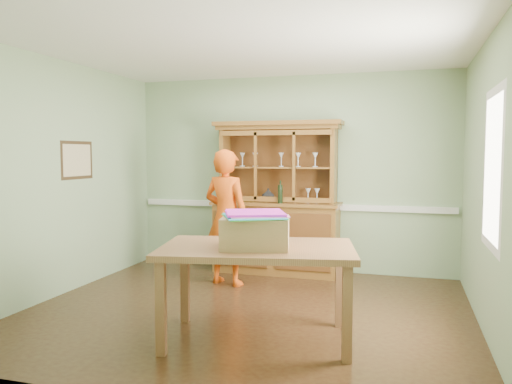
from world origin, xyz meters
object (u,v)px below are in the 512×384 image
(cardboard_box, at_px, (256,232))
(person, at_px, (226,217))
(china_hutch, at_px, (277,219))
(dining_table, at_px, (257,257))

(cardboard_box, height_order, person, person)
(china_hutch, height_order, person, china_hutch)
(china_hutch, xyz_separation_m, dining_table, (0.46, -2.50, 0.00))
(cardboard_box, distance_m, person, 1.98)
(cardboard_box, relative_size, person, 0.33)
(china_hutch, relative_size, cardboard_box, 3.67)
(china_hutch, height_order, dining_table, china_hutch)
(dining_table, relative_size, cardboard_box, 3.23)
(china_hutch, distance_m, dining_table, 2.54)
(cardboard_box, xyz_separation_m, person, (-0.91, 1.76, -0.12))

